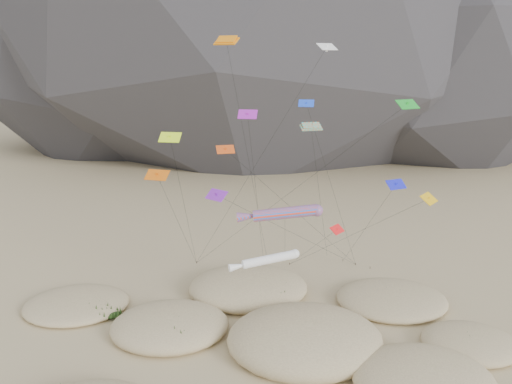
# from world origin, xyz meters

# --- Properties ---
(ground) EXTENTS (500.00, 500.00, 0.00)m
(ground) POSITION_xyz_m (0.00, 0.00, 0.00)
(ground) COLOR #CCB789
(ground) RESTS_ON ground
(dunes) EXTENTS (52.63, 37.02, 4.50)m
(dunes) POSITION_xyz_m (-2.10, 4.42, 0.74)
(dunes) COLOR #CCB789
(dunes) RESTS_ON ground
(dune_grass) EXTENTS (40.73, 26.52, 1.49)m
(dune_grass) POSITION_xyz_m (-0.23, 4.04, 0.84)
(dune_grass) COLOR black
(dune_grass) RESTS_ON ground
(kite_stakes) EXTENTS (24.00, 3.49, 0.30)m
(kite_stakes) POSITION_xyz_m (2.54, 23.95, 0.15)
(kite_stakes) COLOR #3F2D1E
(kite_stakes) RESTS_ON ground
(rainbow_tube_kite) EXTENTS (9.34, 16.26, 12.82)m
(rainbow_tube_kite) POSITION_xyz_m (-0.24, 10.76, 11.79)
(rainbow_tube_kite) COLOR #FB3D1A
(rainbow_tube_kite) RESTS_ON ground
(white_tube_kite) EXTENTS (7.27, 20.86, 9.26)m
(white_tube_kite) POSITION_xyz_m (-2.23, 5.79, 8.52)
(white_tube_kite) COLOR white
(white_tube_kite) RESTS_ON ground
(orange_parafoil) EXTENTS (6.68, 12.63, 30.26)m
(orange_parafoil) POSITION_xyz_m (-5.93, 15.42, 29.38)
(orange_parafoil) COLOR orange
(orange_parafoil) RESTS_ON ground
(multi_parafoil) EXTENTS (6.27, 14.30, 21.19)m
(multi_parafoil) POSITION_xyz_m (3.16, 13.74, 20.47)
(multi_parafoil) COLOR #F7551A
(multi_parafoil) RESTS_ON ground
(delta_kites) EXTENTS (30.67, 20.59, 29.40)m
(delta_kites) POSITION_xyz_m (0.69, 11.54, 18.00)
(delta_kites) COLOR #ECAF0C
(delta_kites) RESTS_ON ground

